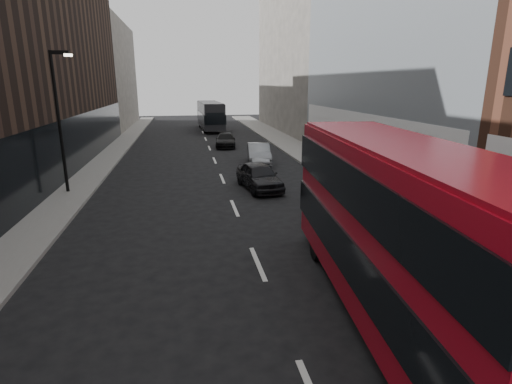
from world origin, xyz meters
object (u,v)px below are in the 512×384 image
red_bus (398,225)px  street_lamp (60,113)px  car_c (225,140)px  car_a (259,176)px  grey_bus (210,115)px  car_b (259,154)px

red_bus → street_lamp: bearing=134.2°
red_bus → car_c: red_bus is taller
car_a → street_lamp: bearing=167.6°
street_lamp → car_c: bearing=56.1°
street_lamp → grey_bus: size_ratio=0.66×
street_lamp → car_a: 10.59m
red_bus → car_c: bearing=97.7°
car_a → car_c: 15.24m
grey_bus → car_a: (0.67, -29.16, -1.08)m
grey_bus → car_c: (0.41, -13.93, -1.19)m
street_lamp → red_bus: 17.47m
grey_bus → street_lamp: bearing=-110.4°
car_a → grey_bus: bearing=83.3°
car_a → car_b: size_ratio=0.98×
grey_bus → car_c: 13.98m
car_b → street_lamp: bearing=-144.7°
street_lamp → grey_bus: bearing=71.8°
car_a → car_b: bearing=71.7°
car_b → car_c: bearing=107.0°
street_lamp → car_c: (9.73, 14.47, -3.56)m
street_lamp → red_bus: (10.95, -13.49, -1.77)m
street_lamp → red_bus: bearing=-50.9°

